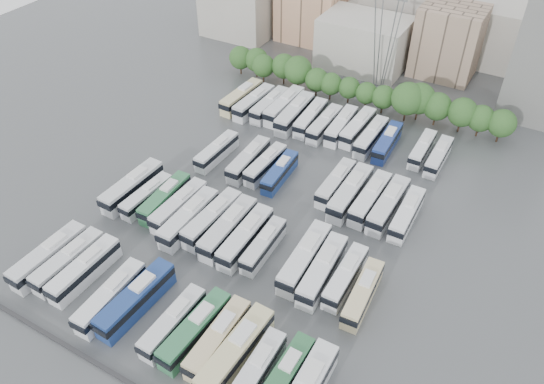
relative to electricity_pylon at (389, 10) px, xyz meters
The scene contains 51 objects.
ground 53.41m from the electricity_pylon, 92.29° to the right, with size 220.00×220.00×0.00m, color #424447.
parapet 85.04m from the electricity_pylon, 91.38° to the right, with size 56.00×0.50×0.50m, color #2D2D30.
tree_line 16.32m from the electricity_pylon, 96.04° to the right, with size 64.40×8.22×8.56m.
city_buildings 26.15m from the electricity_pylon, 113.40° to the left, with size 102.00×35.00×20.00m.
electricity_pylon is the anchor object (origin of this frame).
bus_r0_s0 79.22m from the electricity_pylon, 107.56° to the right, with size 3.09×13.08×4.09m.
bus_r0_s1 77.64m from the electricity_pylon, 105.43° to the right, with size 2.99×12.44×3.89m.
bus_r0_s2 76.89m from the electricity_pylon, 103.05° to the right, with size 2.81×12.45×3.90m.
bus_r0_s4 77.52m from the electricity_pylon, 97.76° to the right, with size 3.08×12.51×3.90m.
bus_r0_s5 75.82m from the electricity_pylon, 95.30° to the right, with size 3.46×13.46×4.19m.
bus_r0_s7 75.99m from the electricity_pylon, 90.18° to the right, with size 2.74×11.65×3.64m.
bus_r0_s8 75.56m from the electricity_pylon, 87.65° to the right, with size 3.37×12.66×3.93m.
bus_r0_s9 75.43m from the electricity_pylon, 85.05° to the right, with size 2.80×12.32×3.86m.
bus_r0_s10 76.33m from the electricity_pylon, 82.73° to the right, with size 3.61×13.78×4.28m.
bus_r0_s11 77.88m from the electricity_pylon, 80.22° to the right, with size 2.72×11.69×3.66m.
bus_r0_s12 77.47m from the electricity_pylon, 77.62° to the right, with size 2.73×11.79×3.69m.
bus_r1_s0 62.33m from the electricity_pylon, 113.03° to the right, with size 3.23×13.32×4.16m.
bus_r1_s1 61.59m from the electricity_pylon, 109.78° to the right, with size 2.88×11.05×3.44m.
bus_r1_s2 59.74m from the electricity_pylon, 107.13° to the right, with size 3.12×12.02×3.74m.
bus_r1_s3 59.32m from the electricity_pylon, 103.82° to the right, with size 3.01×12.38×3.86m.
bus_r1_s4 60.21m from the electricity_pylon, 100.27° to the right, with size 2.90×13.18×4.13m.
bus_r1_s5 58.05m from the electricity_pylon, 97.26° to the right, with size 3.36×13.07×4.07m.
bus_r1_s6 58.28m from the electricity_pylon, 93.70° to the right, with size 3.04×13.38×4.19m.
bus_r1_s7 58.53m from the electricity_pylon, 90.22° to the right, with size 3.00×13.00×4.07m.
bus_r1_s8 58.59m from the electricity_pylon, 87.04° to the right, with size 2.70×11.08×3.46m.
bus_r1_s10 58.74m from the electricity_pylon, 80.12° to the right, with size 3.44×13.65×4.25m.
bus_r1_s11 60.17m from the electricity_pylon, 77.07° to the right, with size 3.46×13.24×4.12m.
bus_r1_s12 60.35m from the electricity_pylon, 73.73° to the right, with size 2.62×11.59×3.63m.
bus_r1_s13 62.83m from the electricity_pylon, 71.16° to the right, with size 3.09×11.65×3.62m.
bus_r2_s2 45.96m from the electricity_pylon, 113.56° to the right, with size 2.72×11.34×3.54m.
bus_r2_s4 43.42m from the electricity_pylon, 105.04° to the right, with size 3.01×12.27×3.83m.
bus_r2_s5 42.39m from the electricity_pylon, 100.47° to the right, with size 2.91×11.40×3.55m.
bus_r2_s6 42.61m from the electricity_pylon, 95.47° to the right, with size 2.96×11.08×3.44m.
bus_r2_s9 41.09m from the electricity_pylon, 80.40° to the right, with size 2.64×11.84×3.71m.
bus_r2_s10 42.85m from the electricity_pylon, 76.02° to the right, with size 3.01×13.50×4.23m.
bus_r2_s11 43.53m from the electricity_pylon, 71.12° to the right, with size 3.02×12.79×4.00m.
bus_r2_s12 44.65m from the electricity_pylon, 66.96° to the right, with size 3.11×13.17×4.12m.
bus_r2_s13 46.42m from the electricity_pylon, 63.11° to the right, with size 2.78×11.94×3.73m.
bus_r3_s0 35.21m from the electricity_pylon, 139.50° to the right, with size 3.36×12.84×3.99m.
bus_r3_s1 33.36m from the electricity_pylon, 134.11° to the right, with size 3.37×12.65×3.93m.
bus_r3_s2 30.95m from the electricity_pylon, 129.93° to the right, with size 2.81×12.30×3.85m.
bus_r3_s3 28.71m from the electricity_pylon, 125.91° to the right, with size 2.96×13.22×4.14m.
bus_r3_s4 28.39m from the electricity_pylon, 116.72° to the right, with size 3.48×13.74×4.28m.
bus_r3_s5 27.13m from the electricity_pylon, 109.01° to the right, with size 3.26×12.25×3.81m.
bus_r3_s6 27.02m from the electricity_pylon, 99.44° to the right, with size 2.68×12.00×3.76m.
bus_r3_s7 25.92m from the electricity_pylon, 90.98° to the right, with size 3.12×12.21×3.80m.
bus_r3_s8 25.31m from the electricity_pylon, 81.47° to the right, with size 3.05×12.37×3.86m.
bus_r3_s9 27.28m from the electricity_pylon, 72.94° to the right, with size 2.80×12.07×3.78m.
bus_r3_s10 28.35m from the electricity_pylon, 64.93° to the right, with size 2.97×11.75×3.66m.
bus_r3_s12 30.42m from the electricity_pylon, 50.21° to the right, with size 2.43×10.83×3.39m.
bus_r3_s13 32.82m from the electricity_pylon, 46.07° to the right, with size 2.46×11.08×3.47m.
Camera 1 is at (33.93, -54.39, 59.37)m, focal length 35.00 mm.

